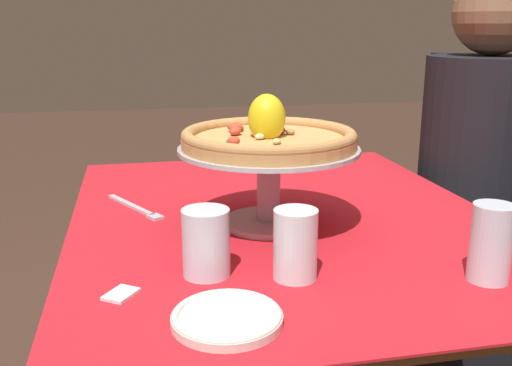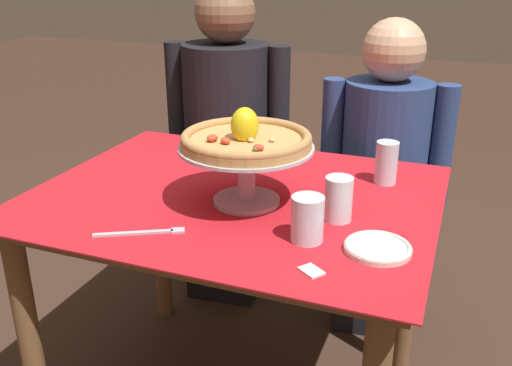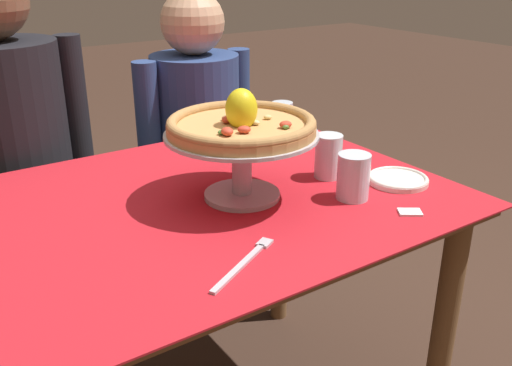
# 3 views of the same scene
# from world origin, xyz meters

# --- Properties ---
(dining_table) EXTENTS (1.09, 0.87, 0.74)m
(dining_table) POSITION_xyz_m (0.00, 0.00, 0.62)
(dining_table) COLOR brown
(dining_table) RESTS_ON ground
(pizza_stand) EXTENTS (0.35, 0.35, 0.16)m
(pizza_stand) POSITION_xyz_m (0.05, -0.05, 0.84)
(pizza_stand) COLOR #B7B7C1
(pizza_stand) RESTS_ON dining_table
(pizza) EXTENTS (0.33, 0.33, 0.10)m
(pizza) POSITION_xyz_m (0.05, -0.05, 0.91)
(pizza) COLOR tan
(pizza) RESTS_ON pizza_stand
(water_glass_front_right) EXTENTS (0.08, 0.08, 0.11)m
(water_glass_front_right) POSITION_xyz_m (0.26, -0.19, 0.78)
(water_glass_front_right) COLOR silver
(water_glass_front_right) RESTS_ON dining_table
(water_glass_side_right) EXTENTS (0.07, 0.07, 0.11)m
(water_glass_side_right) POSITION_xyz_m (0.30, -0.06, 0.78)
(water_glass_side_right) COLOR silver
(water_glass_side_right) RESTS_ON dining_table
(water_glass_back_right) EXTENTS (0.06, 0.06, 0.12)m
(water_glass_back_right) POSITION_xyz_m (0.37, 0.23, 0.79)
(water_glass_back_right) COLOR silver
(water_glass_back_right) RESTS_ON dining_table
(side_plate) EXTENTS (0.15, 0.15, 0.02)m
(side_plate) POSITION_xyz_m (0.42, -0.19, 0.74)
(side_plate) COLOR silver
(side_plate) RESTS_ON dining_table
(dinner_fork) EXTENTS (0.20, 0.12, 0.01)m
(dinner_fork) POSITION_xyz_m (-0.10, -0.30, 0.74)
(dinner_fork) COLOR #B7B7C1
(dinner_fork) RESTS_ON dining_table
(sugar_packet) EXTENTS (0.06, 0.06, 0.00)m
(sugar_packet) POSITION_xyz_m (0.31, -0.33, 0.74)
(sugar_packet) COLOR white
(sugar_packet) RESTS_ON dining_table
(diner_left) EXTENTS (0.50, 0.37, 1.26)m
(diner_left) POSITION_xyz_m (-0.31, 0.65, 0.62)
(diner_left) COLOR black
(diner_left) RESTS_ON ground
(diner_right) EXTENTS (0.46, 0.35, 1.16)m
(diner_right) POSITION_xyz_m (0.31, 0.65, 0.55)
(diner_right) COLOR black
(diner_right) RESTS_ON ground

